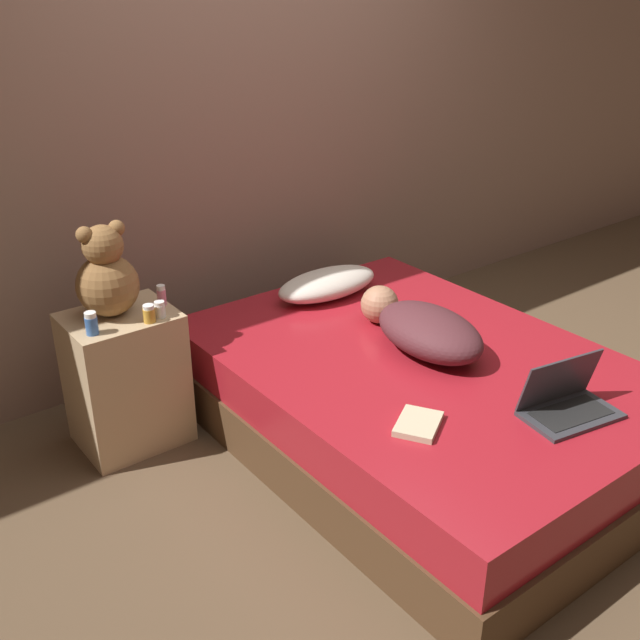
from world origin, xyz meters
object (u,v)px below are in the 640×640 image
Objects in this scene: person_lying at (423,328)px; bottle_blue at (91,324)px; bottle_amber at (149,314)px; book at (418,424)px; teddy_bear at (106,276)px; pillow at (327,284)px; laptop at (566,402)px; bottle_pink at (161,296)px; bottle_white at (160,310)px.

bottle_blue is at bearing 158.19° from person_lying.
bottle_amber reaches higher than book.
teddy_bear is at bearing 150.34° from person_lying.
bottle_amber is (-1.01, -0.12, 0.16)m from pillow.
person_lying is 1.37m from bottle_blue.
book is at bearing -112.28° from pillow.
bottle_amber is at bearing -8.59° from bottle_blue.
bottle_pink is at bearing 133.52° from laptop.
bottle_white reaches higher than book.
person_lying is at bearing -38.29° from bottle_pink.
teddy_bear is at bearing 167.60° from bottle_pink.
laptop reaches higher than person_lying.
person_lying is 7.81× the size of bottle_blue.
pillow is at bearing 93.33° from person_lying.
pillow is 1.03m from bottle_amber.
pillow is 2.36× the size of book.
bottle_white is (-0.94, 0.58, 0.13)m from person_lying.
laptop is 1.68m from bottle_pink.
teddy_bear is at bearing 118.39° from book.
pillow is at bearing -2.53° from teddy_bear.
bottle_pink is (0.12, 0.12, 0.01)m from bottle_amber.
person_lying is 0.63m from book.
teddy_bear is at bearing 119.00° from bottle_amber.
teddy_bear is at bearing 138.19° from laptop.
pillow is 1.25m from bottle_blue.
bottle_white is (-0.95, -0.10, 0.16)m from pillow.
bottle_white is (-0.98, 1.29, 0.18)m from laptop.
bottle_white is 0.29× the size of book.
person_lying is at bearing -26.35° from bottle_blue.
pillow reaches higher than book.
bottle_blue is at bearing 144.11° from laptop.
laptop is 1.63m from bottle_white.
teddy_bear is at bearing 177.47° from pillow.
teddy_bear reaches higher than bottle_white.
bottle_white is (0.15, -0.15, -0.14)m from teddy_bear.
teddy_bear is 1.38m from book.
bottle_blue is (-0.13, -0.13, -0.13)m from teddy_bear.
pillow is at bearing 67.72° from book.
book is (0.43, -1.13, -0.22)m from bottle_pink.
teddy_bear is 4.36× the size of bottle_pink.
bottle_amber is 0.06m from bottle_white.
bottle_white reaches higher than person_lying.
bottle_white is at bearing 115.47° from book.
laptop is 1.65m from bottle_amber.
teddy_bear is 4.21× the size of bottle_blue.
bottle_pink is at bearing -12.40° from teddy_bear.
bottle_blue is at bearing -165.74° from bottle_pink.
bottle_pink is 1.23m from book.
person_lying reaches higher than book.
person_lying is at bearing -34.20° from teddy_bear.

